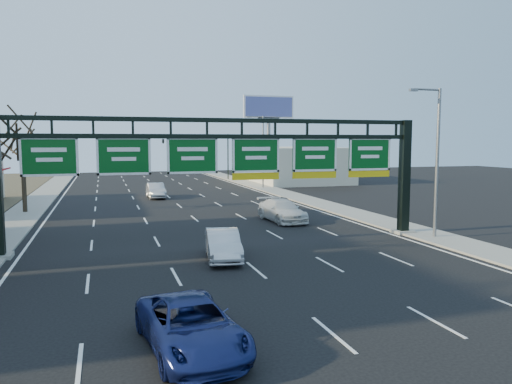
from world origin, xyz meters
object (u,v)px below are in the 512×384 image
object	(u,v)px
car_blue_suv	(191,326)
sign_gantry	(228,164)
car_white_wagon	(282,210)
car_silver_sedan	(223,245)

from	to	relation	value
car_blue_suv	sign_gantry	bearing A→B (deg)	65.93
car_blue_suv	car_white_wagon	bearing A→B (deg)	57.51
sign_gantry	car_white_wagon	distance (m)	9.79
car_silver_sedan	sign_gantry	bearing A→B (deg)	80.05
sign_gantry	car_silver_sedan	size ratio (longest dim) A/B	5.45
car_silver_sedan	car_white_wagon	size ratio (longest dim) A/B	0.82
car_silver_sedan	car_white_wagon	bearing A→B (deg)	64.16
car_blue_suv	car_white_wagon	distance (m)	23.21
sign_gantry	car_white_wagon	bearing A→B (deg)	49.87
car_silver_sedan	car_white_wagon	xyz separation A→B (m)	(6.94, 10.40, 0.06)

